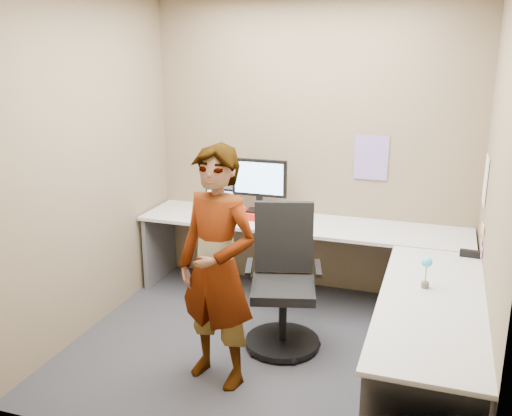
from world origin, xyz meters
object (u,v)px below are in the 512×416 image
(monitor, at_px, (259,181))
(office_chair, at_px, (283,290))
(person, at_px, (217,268))
(desk, at_px, (336,267))

(monitor, xyz_separation_m, office_chair, (0.48, -0.88, -0.63))
(monitor, height_order, person, person)
(office_chair, bearing_deg, desk, 20.92)
(desk, relative_size, monitor, 5.85)
(desk, height_order, monitor, monitor)
(monitor, bearing_deg, desk, -36.71)
(desk, relative_size, office_chair, 2.73)
(desk, relative_size, person, 1.79)
(office_chair, bearing_deg, monitor, 103.36)
(desk, distance_m, person, 1.12)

